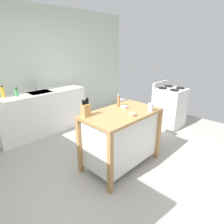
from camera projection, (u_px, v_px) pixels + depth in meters
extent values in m
plane|color=#ADA8A0|center=(114.00, 172.00, 2.82)|extent=(6.39, 6.39, 0.00)
cube|color=silver|center=(32.00, 70.00, 3.98)|extent=(5.39, 0.10, 2.60)
cube|color=#AD7F4C|center=(122.00, 113.00, 2.72)|extent=(1.17, 0.68, 0.04)
cube|color=white|center=(121.00, 137.00, 2.86)|extent=(1.07, 0.58, 0.75)
cube|color=#AD7F4C|center=(110.00, 165.00, 2.29)|extent=(0.06, 0.06, 0.85)
cube|color=#AD7F4C|center=(158.00, 135.00, 3.04)|extent=(0.06, 0.06, 0.85)
cube|color=#AD7F4C|center=(80.00, 146.00, 2.70)|extent=(0.06, 0.06, 0.85)
cube|color=#AD7F4C|center=(129.00, 124.00, 3.45)|extent=(0.06, 0.06, 0.85)
cube|color=tan|center=(86.00, 110.00, 2.53)|extent=(0.11, 0.09, 0.17)
cylinder|color=black|center=(83.00, 102.00, 2.46)|extent=(0.02, 0.02, 0.07)
cylinder|color=black|center=(84.00, 103.00, 2.48)|extent=(0.02, 0.02, 0.06)
cylinder|color=black|center=(85.00, 102.00, 2.49)|extent=(0.02, 0.02, 0.06)
cylinder|color=black|center=(87.00, 101.00, 2.50)|extent=(0.02, 0.02, 0.08)
cylinder|color=black|center=(88.00, 101.00, 2.52)|extent=(0.02, 0.02, 0.08)
cylinder|color=beige|center=(124.00, 107.00, 2.88)|extent=(0.11, 0.11, 0.03)
cylinder|color=gray|center=(124.00, 106.00, 2.87)|extent=(0.09, 0.09, 0.01)
cylinder|color=tan|center=(132.00, 114.00, 2.57)|extent=(0.11, 0.11, 0.03)
cylinder|color=brown|center=(132.00, 113.00, 2.57)|extent=(0.09, 0.09, 0.01)
cylinder|color=silver|center=(151.00, 107.00, 2.73)|extent=(0.07, 0.07, 0.12)
cylinder|color=#9E7042|center=(119.00, 101.00, 2.94)|extent=(0.04, 0.04, 0.17)
sphere|color=#99999E|center=(119.00, 95.00, 2.91)|extent=(0.03, 0.03, 0.03)
cube|color=slate|center=(148.00, 130.00, 3.51)|extent=(0.34, 0.26, 0.60)
cube|color=black|center=(149.00, 114.00, 3.40)|extent=(0.36, 0.28, 0.03)
cube|color=white|center=(42.00, 112.00, 4.01)|extent=(1.85, 0.60, 0.89)
cube|color=silver|center=(40.00, 93.00, 3.85)|extent=(0.44, 0.36, 0.03)
cylinder|color=#B7BCC1|center=(36.00, 86.00, 3.91)|extent=(0.02, 0.02, 0.22)
cylinder|color=green|center=(16.00, 93.00, 3.49)|extent=(0.06, 0.06, 0.15)
cylinder|color=black|center=(16.00, 88.00, 3.47)|extent=(0.04, 0.04, 0.02)
cylinder|color=yellow|center=(3.00, 92.00, 3.41)|extent=(0.06, 0.06, 0.20)
cylinder|color=black|center=(1.00, 86.00, 3.38)|extent=(0.04, 0.04, 0.02)
cube|color=silver|center=(169.00, 108.00, 4.30)|extent=(0.60, 0.60, 0.89)
cube|color=silver|center=(161.00, 84.00, 4.31)|extent=(0.60, 0.04, 0.12)
cylinder|color=black|center=(174.00, 90.00, 3.96)|extent=(0.18, 0.18, 0.02)
cylinder|color=black|center=(180.00, 88.00, 4.15)|extent=(0.18, 0.18, 0.02)
cylinder|color=black|center=(163.00, 88.00, 4.14)|extent=(0.18, 0.18, 0.02)
cylinder|color=black|center=(169.00, 86.00, 4.33)|extent=(0.18, 0.18, 0.02)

